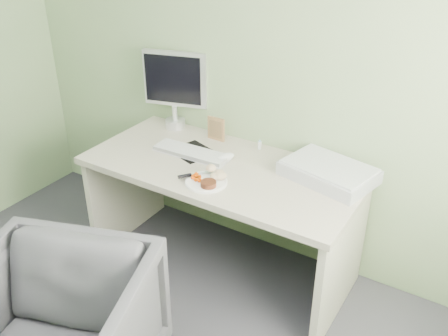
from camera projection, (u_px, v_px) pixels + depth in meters
The scene contains 14 objects.
wall_back at pixel (257, 44), 2.84m from camera, with size 3.50×3.50×0.00m, color #88A271.
desk at pixel (222, 193), 2.94m from camera, with size 1.60×0.75×0.73m.
plate at pixel (206, 182), 2.68m from camera, with size 0.23×0.23×0.01m, color white.
steak at pixel (208, 184), 2.63m from camera, with size 0.08×0.08×0.03m, color black.
potato_pile at pixel (215, 174), 2.69m from camera, with size 0.11×0.08×0.06m, color #A47A4F.
carrot_heap at pixel (197, 176), 2.69m from camera, with size 0.06×0.05×0.04m, color #F05005.
steak_knife at pixel (190, 175), 2.71m from camera, with size 0.13×0.17×0.01m.
mousepad at pixel (193, 152), 3.01m from camera, with size 0.24×0.21×0.00m, color black.
keyboard at pixel (191, 152), 2.97m from camera, with size 0.47×0.14×0.02m, color white.
computer_mouse at pixel (226, 157), 2.91m from camera, with size 0.06×0.11×0.04m, color white.
photo_frame at pixel (216, 129), 3.12m from camera, with size 0.12×0.01×0.15m, color #885F3F.
eyedrop_bottle at pixel (260, 144), 3.03m from camera, with size 0.02×0.02×0.07m.
scanner at pixel (329, 173), 2.71m from camera, with size 0.48×0.32×0.07m, color #ADB0B4.
monitor at pixel (175, 86), 3.20m from camera, with size 0.42×0.16×0.51m.
Camera 1 is at (1.33, -0.50, 2.09)m, focal length 40.00 mm.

